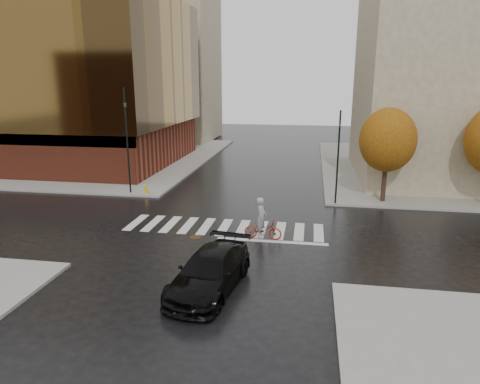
# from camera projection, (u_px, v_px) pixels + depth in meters

# --- Properties ---
(ground) EXTENTS (120.00, 120.00, 0.00)m
(ground) POSITION_uv_depth(u_px,v_px,m) (222.00, 230.00, 24.78)
(ground) COLOR black
(ground) RESTS_ON ground
(sidewalk_nw) EXTENTS (30.00, 30.00, 0.15)m
(sidewalk_nw) POSITION_uv_depth(u_px,v_px,m) (78.00, 156.00, 48.14)
(sidewalk_nw) COLOR gray
(sidewalk_nw) RESTS_ON ground
(sidewalk_ne) EXTENTS (30.00, 30.00, 0.15)m
(sidewalk_ne) POSITION_uv_depth(u_px,v_px,m) (479.00, 169.00, 41.42)
(sidewalk_ne) COLOR gray
(sidewalk_ne) RESTS_ON ground
(crosswalk) EXTENTS (12.00, 3.00, 0.01)m
(crosswalk) POSITION_uv_depth(u_px,v_px,m) (224.00, 227.00, 25.25)
(crosswalk) COLOR silver
(crosswalk) RESTS_ON ground
(office_glass) EXTENTS (27.00, 19.00, 16.00)m
(office_glass) POSITION_uv_depth(u_px,v_px,m) (46.00, 81.00, 43.34)
(office_glass) COLOR maroon
(office_glass) RESTS_ON sidewalk_nw
(building_ne_tan) EXTENTS (16.00, 16.00, 18.00)m
(building_ne_tan) POSITION_uv_depth(u_px,v_px,m) (460.00, 71.00, 35.92)
(building_ne_tan) COLOR gray
(building_ne_tan) RESTS_ON sidewalk_ne
(building_nw_far) EXTENTS (14.00, 12.00, 20.00)m
(building_nw_far) POSITION_uv_depth(u_px,v_px,m) (164.00, 67.00, 60.02)
(building_nw_far) COLOR gray
(building_nw_far) RESTS_ON sidewalk_nw
(tree_ne_a) EXTENTS (3.80, 3.80, 6.50)m
(tree_ne_a) POSITION_uv_depth(u_px,v_px,m) (388.00, 140.00, 29.09)
(tree_ne_a) COLOR black
(tree_ne_a) RESTS_ON sidewalk_ne
(sedan) EXTENTS (3.06, 5.85, 1.62)m
(sedan) POSITION_uv_depth(u_px,v_px,m) (210.00, 271.00, 17.59)
(sedan) COLOR black
(sedan) RESTS_ON ground
(cyclist) EXTENTS (2.11, 0.87, 2.34)m
(cyclist) POSITION_uv_depth(u_px,v_px,m) (262.00, 225.00, 23.23)
(cyclist) COLOR maroon
(cyclist) RESTS_ON ground
(traffic_light_nw) EXTENTS (0.22, 0.20, 7.76)m
(traffic_light_nw) POSITION_uv_depth(u_px,v_px,m) (127.00, 133.00, 31.34)
(traffic_light_nw) COLOR black
(traffic_light_nw) RESTS_ON sidewalk_nw
(traffic_light_ne) EXTENTS (0.14, 0.16, 6.35)m
(traffic_light_ne) POSITION_uv_depth(u_px,v_px,m) (338.00, 153.00, 28.77)
(traffic_light_ne) COLOR black
(traffic_light_ne) RESTS_ON sidewalk_ne
(fire_hydrant) EXTENTS (0.25, 0.25, 0.70)m
(fire_hydrant) POSITION_uv_depth(u_px,v_px,m) (146.00, 189.00, 31.99)
(fire_hydrant) COLOR #D8BA0C
(fire_hydrant) RESTS_ON sidewalk_nw
(manhole) EXTENTS (0.70, 0.70, 0.01)m
(manhole) POSITION_uv_depth(u_px,v_px,m) (195.00, 237.00, 23.66)
(manhole) COLOR #4D361B
(manhole) RESTS_ON ground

